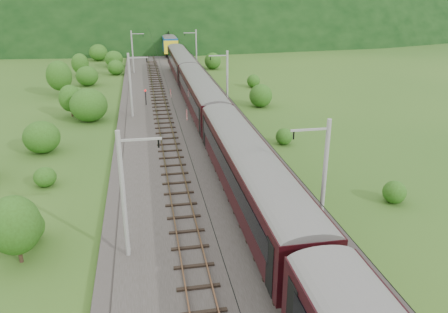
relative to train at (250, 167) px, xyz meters
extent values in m
plane|color=#264F18|center=(-2.40, -4.01, -3.90)|extent=(600.00, 600.00, 0.00)
cube|color=#38332D|center=(-2.40, 5.99, -3.75)|extent=(14.00, 220.00, 0.30)
cube|color=brown|center=(-5.52, 5.99, -3.40)|extent=(0.08, 220.00, 0.15)
cube|color=brown|center=(-4.08, 5.99, -3.40)|extent=(0.08, 220.00, 0.15)
cube|color=black|center=(-4.80, 5.99, -3.54)|extent=(2.40, 220.00, 0.12)
cube|color=brown|center=(-0.72, 5.99, -3.40)|extent=(0.08, 220.00, 0.15)
cube|color=brown|center=(0.72, 5.99, -3.40)|extent=(0.08, 220.00, 0.15)
cube|color=black|center=(0.00, 5.99, -3.54)|extent=(2.40, 220.00, 0.12)
cylinder|color=gray|center=(-8.60, -4.01, 0.40)|extent=(0.28, 0.28, 8.00)
cube|color=gray|center=(-7.40, -4.01, 3.80)|extent=(2.40, 0.12, 0.12)
cylinder|color=black|center=(-6.40, -4.01, 3.50)|extent=(0.10, 0.10, 0.50)
cylinder|color=gray|center=(-8.60, 27.99, 0.40)|extent=(0.28, 0.28, 8.00)
cube|color=gray|center=(-7.40, 27.99, 3.80)|extent=(2.40, 0.12, 0.12)
cylinder|color=black|center=(-6.40, 27.99, 3.50)|extent=(0.10, 0.10, 0.50)
cylinder|color=gray|center=(-8.60, 59.99, 0.40)|extent=(0.28, 0.28, 8.00)
cube|color=gray|center=(-7.40, 59.99, 3.80)|extent=(2.40, 0.12, 0.12)
cylinder|color=black|center=(-6.40, 59.99, 3.50)|extent=(0.10, 0.10, 0.50)
cylinder|color=gray|center=(-8.60, 91.99, 0.40)|extent=(0.28, 0.28, 8.00)
cube|color=gray|center=(-7.40, 91.99, 3.80)|extent=(2.40, 0.12, 0.12)
cylinder|color=black|center=(-6.40, 91.99, 3.50)|extent=(0.10, 0.10, 0.50)
cylinder|color=gray|center=(-8.60, 123.99, 0.40)|extent=(0.28, 0.28, 8.00)
cube|color=gray|center=(-7.40, 123.99, 3.80)|extent=(2.40, 0.12, 0.12)
cylinder|color=black|center=(-6.40, 123.99, 3.50)|extent=(0.10, 0.10, 0.50)
cylinder|color=gray|center=(3.80, -4.01, 0.40)|extent=(0.28, 0.28, 8.00)
cube|color=gray|center=(2.60, -4.01, 3.80)|extent=(2.40, 0.12, 0.12)
cylinder|color=black|center=(1.60, -4.01, 3.50)|extent=(0.10, 0.10, 0.50)
cylinder|color=gray|center=(3.80, 27.99, 0.40)|extent=(0.28, 0.28, 8.00)
cube|color=gray|center=(2.60, 27.99, 3.80)|extent=(2.40, 0.12, 0.12)
cylinder|color=black|center=(1.60, 27.99, 3.50)|extent=(0.10, 0.10, 0.50)
cylinder|color=gray|center=(3.80, 59.99, 0.40)|extent=(0.28, 0.28, 8.00)
cube|color=gray|center=(2.60, 59.99, 3.80)|extent=(2.40, 0.12, 0.12)
cylinder|color=black|center=(1.60, 59.99, 3.50)|extent=(0.10, 0.10, 0.50)
cylinder|color=gray|center=(3.80, 91.99, 0.40)|extent=(0.28, 0.28, 8.00)
cube|color=gray|center=(2.60, 91.99, 3.80)|extent=(2.40, 0.12, 0.12)
cylinder|color=black|center=(1.60, 91.99, 3.50)|extent=(0.10, 0.10, 0.50)
cylinder|color=gray|center=(3.80, 123.99, 0.40)|extent=(0.28, 0.28, 8.00)
cube|color=gray|center=(2.60, 123.99, 3.80)|extent=(2.40, 0.12, 0.12)
cylinder|color=black|center=(1.60, 123.99, 3.50)|extent=(0.10, 0.10, 0.50)
cylinder|color=black|center=(-4.80, 5.99, 3.20)|extent=(0.03, 198.00, 0.03)
cylinder|color=black|center=(0.00, 5.99, 3.20)|extent=(0.03, 198.00, 0.03)
ellipsoid|color=black|center=(-2.40, 255.99, -3.90)|extent=(504.00, 360.00, 244.00)
cube|color=black|center=(0.00, 0.51, -0.64)|extent=(3.25, 24.64, 3.36)
cylinder|color=slate|center=(0.00, 0.51, 0.87)|extent=(3.25, 24.51, 3.25)
cube|color=black|center=(-1.64, 0.51, -0.24)|extent=(0.05, 21.68, 1.29)
cube|color=black|center=(1.64, 0.51, -0.24)|extent=(0.05, 21.68, 1.29)
cube|color=black|center=(0.00, -8.11, -2.82)|extent=(2.46, 3.58, 1.01)
cube|color=black|center=(0.00, 9.13, -2.82)|extent=(2.46, 3.58, 1.01)
cube|color=black|center=(0.00, 25.89, -0.64)|extent=(3.25, 24.64, 3.36)
cylinder|color=slate|center=(0.00, 25.89, 0.87)|extent=(3.25, 24.51, 3.25)
cube|color=black|center=(-1.64, 25.89, -0.24)|extent=(0.05, 21.68, 1.29)
cube|color=black|center=(1.64, 25.89, -0.24)|extent=(0.05, 21.68, 1.29)
cube|color=black|center=(0.00, 17.27, -2.82)|extent=(2.46, 3.58, 1.01)
cube|color=black|center=(0.00, 34.51, -2.82)|extent=(2.46, 3.58, 1.01)
cube|color=black|center=(0.00, 51.27, -0.64)|extent=(3.25, 24.64, 3.36)
cylinder|color=slate|center=(0.00, 51.27, 0.87)|extent=(3.25, 24.51, 3.25)
cube|color=black|center=(-1.64, 51.27, -0.24)|extent=(0.05, 21.68, 1.29)
cube|color=black|center=(1.64, 51.27, -0.24)|extent=(0.05, 21.68, 1.29)
cube|color=black|center=(0.00, 42.65, -2.82)|extent=(2.46, 3.58, 1.01)
cube|color=black|center=(0.00, 59.89, -2.82)|extent=(2.46, 3.58, 1.01)
cube|color=#134C97|center=(0.00, 86.73, -0.64)|extent=(3.25, 20.16, 3.36)
cylinder|color=slate|center=(0.00, 86.73, 0.87)|extent=(3.25, 20.06, 3.25)
cube|color=black|center=(-1.64, 86.73, -0.24)|extent=(0.05, 17.74, 1.29)
cube|color=black|center=(1.64, 86.73, -0.24)|extent=(0.05, 17.74, 1.29)
cube|color=black|center=(0.00, 79.67, -2.82)|extent=(2.46, 3.58, 1.01)
cube|color=black|center=(0.00, 93.78, -2.82)|extent=(2.46, 3.58, 1.01)
cube|color=yellow|center=(0.00, 96.61, -0.86)|extent=(3.31, 0.50, 3.02)
cube|color=yellow|center=(0.00, 76.85, -0.86)|extent=(3.31, 0.50, 3.02)
cube|color=black|center=(0.00, 89.73, 1.66)|extent=(0.08, 1.60, 1.01)
cylinder|color=red|center=(-3.01, 37.53, -2.95)|extent=(0.14, 0.14, 1.29)
cylinder|color=red|center=(-1.92, 24.88, -2.93)|extent=(0.14, 0.14, 1.34)
cylinder|color=black|center=(-6.77, 33.72, -2.60)|extent=(0.14, 0.14, 1.99)
sphere|color=red|center=(-6.77, 33.72, -1.55)|extent=(0.24, 0.24, 0.24)
ellipsoid|color=#284D14|center=(-15.22, -0.85, -2.76)|extent=(2.53, 2.53, 2.28)
ellipsoid|color=#284D14|center=(-15.65, 8.17, -3.06)|extent=(1.87, 1.87, 1.68)
ellipsoid|color=#284D14|center=(-17.45, 16.87, -2.26)|extent=(3.63, 3.63, 3.27)
ellipsoid|color=#284D14|center=(-13.87, 27.72, -1.82)|extent=(4.62, 4.62, 4.16)
ellipsoid|color=#284D14|center=(-16.55, 37.99, -2.77)|extent=(2.51, 2.51, 2.26)
ellipsoid|color=#284D14|center=(-16.38, 50.34, -2.20)|extent=(3.76, 3.76, 3.39)
ellipsoid|color=#284D14|center=(-11.98, 60.04, -2.46)|extent=(3.20, 3.20, 2.88)
ellipsoid|color=#284D14|center=(-12.79, 69.61, -2.18)|extent=(3.82, 3.82, 3.44)
ellipsoid|color=#284D14|center=(-16.75, 79.41, -2.00)|extent=(4.21, 4.21, 3.79)
ellipsoid|color=#284D14|center=(-12.56, 91.33, -2.26)|extent=(3.64, 3.64, 3.27)
cylinder|color=black|center=(-15.03, -3.13, -2.71)|extent=(0.24, 0.24, 2.38)
ellipsoid|color=#284D14|center=(-15.03, -3.13, -1.35)|extent=(3.06, 3.06, 3.67)
cylinder|color=black|center=(-16.39, 30.42, -2.77)|extent=(0.24, 0.24, 2.26)
ellipsoid|color=#284D14|center=(-16.39, 30.42, -1.47)|extent=(2.91, 2.91, 3.49)
cylinder|color=black|center=(-19.63, 42.89, -2.40)|extent=(0.24, 0.24, 2.99)
ellipsoid|color=#284D14|center=(-19.63, 42.89, -0.69)|extent=(3.85, 3.85, 4.61)
cylinder|color=black|center=(-18.37, 58.44, -2.68)|extent=(0.24, 0.24, 2.44)
ellipsoid|color=#284D14|center=(-18.37, 58.44, -1.29)|extent=(3.13, 3.13, 3.76)
ellipsoid|color=#284D14|center=(11.54, -0.02, -3.09)|extent=(1.80, 1.80, 1.62)
ellipsoid|color=#284D14|center=(7.40, 14.70, -3.09)|extent=(1.79, 1.79, 1.61)
ellipsoid|color=#284D14|center=(9.15, 30.76, -2.45)|extent=(3.23, 3.23, 2.90)
ellipsoid|color=#284D14|center=(11.42, 43.84, -2.91)|extent=(2.19, 2.19, 1.97)
ellipsoid|color=#284D14|center=(7.56, 63.14, -2.37)|extent=(3.38, 3.38, 3.05)
camera|label=1|loc=(-7.05, -27.57, 11.62)|focal=35.00mm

